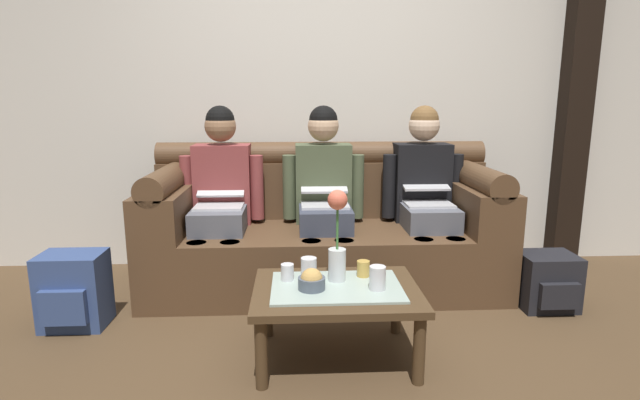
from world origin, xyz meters
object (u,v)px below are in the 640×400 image
(person_left, at_px, (221,191))
(snack_bowl, at_px, (312,281))
(cup_far_left, at_px, (309,268))
(backpack_right, at_px, (547,282))
(person_right, at_px, (425,189))
(cup_near_left, at_px, (287,272))
(coffee_table, at_px, (336,297))
(person_middle, at_px, (324,190))
(couch, at_px, (324,232))
(cup_far_center, at_px, (377,278))
(flower_vase, at_px, (337,237))
(backpack_left, at_px, (74,291))
(cup_near_right, at_px, (363,269))

(person_left, xyz_separation_m, snack_bowl, (0.57, -1.05, -0.24))
(person_left, distance_m, cup_far_left, 1.09)
(person_left, height_order, backpack_right, person_left)
(person_right, xyz_separation_m, cup_near_left, (-0.93, -0.92, -0.24))
(coffee_table, bearing_deg, person_middle, 90.00)
(couch, height_order, cup_far_center, couch)
(flower_vase, bearing_deg, couch, 90.56)
(couch, height_order, cup_far_left, couch)
(backpack_left, bearing_deg, cup_near_right, -10.43)
(person_left, bearing_deg, cup_near_left, -63.85)
(coffee_table, bearing_deg, cup_near_left, 159.17)
(person_middle, xyz_separation_m, coffee_table, (0.00, -1.01, -0.34))
(backpack_left, bearing_deg, snack_bowl, -18.92)
(cup_far_center, xyz_separation_m, cup_far_left, (-0.32, 0.16, -0.00))
(flower_vase, distance_m, cup_near_right, 0.23)
(person_middle, bearing_deg, flower_vase, -89.44)
(coffee_table, distance_m, cup_far_center, 0.23)
(person_middle, bearing_deg, backpack_right, -19.81)
(flower_vase, relative_size, cup_far_center, 4.03)
(person_middle, distance_m, coffee_table, 1.07)
(cup_far_center, bearing_deg, cup_far_left, 153.46)
(cup_near_left, bearing_deg, backpack_left, 164.82)
(cup_far_center, height_order, backpack_left, cup_far_center)
(backpack_left, bearing_deg, person_middle, 22.47)
(couch, distance_m, person_left, 0.75)
(coffee_table, height_order, snack_bowl, snack_bowl)
(couch, xyz_separation_m, backpack_right, (1.34, -0.49, -0.20))
(backpack_left, bearing_deg, person_left, 38.48)
(person_right, relative_size, cup_near_left, 14.87)
(person_left, bearing_deg, person_middle, -0.02)
(couch, xyz_separation_m, cup_far_center, (0.19, -1.07, 0.06))
(cup_near_right, bearing_deg, snack_bowl, -149.20)
(person_middle, height_order, cup_near_right, person_middle)
(couch, height_order, coffee_table, couch)
(snack_bowl, bearing_deg, cup_near_right, 30.80)
(person_left, xyz_separation_m, cup_far_left, (0.56, -0.91, -0.23))
(person_right, bearing_deg, couch, 179.65)
(snack_bowl, relative_size, cup_far_left, 1.21)
(flower_vase, relative_size, cup_near_right, 5.68)
(backpack_right, bearing_deg, cup_near_right, -161.26)
(backpack_left, bearing_deg, person_right, 15.61)
(cup_near_right, xyz_separation_m, backpack_right, (1.19, 0.40, -0.25))
(cup_near_right, relative_size, backpack_right, 0.24)
(backpack_right, relative_size, backpack_left, 0.80)
(coffee_table, bearing_deg, cup_far_center, -15.89)
(cup_near_right, bearing_deg, person_right, 58.52)
(couch, relative_size, cup_near_left, 28.32)
(person_left, height_order, backpack_left, person_left)
(couch, bearing_deg, coffee_table, -90.00)
(person_left, relative_size, snack_bowl, 9.42)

